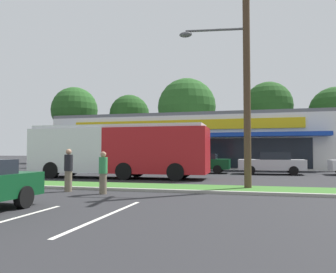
{
  "coord_description": "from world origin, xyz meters",
  "views": [
    {
      "loc": [
        6.3,
        -0.4,
        1.62
      ],
      "look_at": [
        1.49,
        18.1,
        2.48
      ],
      "focal_mm": 36.24,
      "sensor_mm": 36.0,
      "label": 1
    }
  ],
  "objects_px": {
    "utility_pole": "(243,69)",
    "pedestrian_by_pole": "(103,173)",
    "car_2": "(59,162)",
    "car_4": "(272,163)",
    "city_bus": "(118,149)",
    "car_3": "(201,163)",
    "pedestrian_near_bench": "(68,170)"
  },
  "relations": [
    {
      "from": "utility_pole",
      "to": "city_bus",
      "type": "relative_size",
      "value": 0.86
    },
    {
      "from": "utility_pole",
      "to": "car_4",
      "type": "xyz_separation_m",
      "value": [
        1.59,
        10.93,
        -4.31
      ]
    },
    {
      "from": "car_4",
      "to": "pedestrian_near_bench",
      "type": "height_order",
      "value": "pedestrian_near_bench"
    },
    {
      "from": "pedestrian_by_pole",
      "to": "car_3",
      "type": "bearing_deg",
      "value": 115.44
    },
    {
      "from": "city_bus",
      "to": "car_3",
      "type": "relative_size",
      "value": 2.54
    },
    {
      "from": "car_2",
      "to": "car_3",
      "type": "height_order",
      "value": "car_3"
    },
    {
      "from": "pedestrian_near_bench",
      "to": "city_bus",
      "type": "bearing_deg",
      "value": 26.04
    },
    {
      "from": "utility_pole",
      "to": "city_bus",
      "type": "xyz_separation_m",
      "value": [
        -7.76,
        4.89,
        -3.36
      ]
    },
    {
      "from": "utility_pole",
      "to": "pedestrian_near_bench",
      "type": "distance_m",
      "value": 8.44
    },
    {
      "from": "car_3",
      "to": "pedestrian_near_bench",
      "type": "height_order",
      "value": "pedestrian_near_bench"
    },
    {
      "from": "car_4",
      "to": "pedestrian_by_pole",
      "type": "relative_size",
      "value": 2.83
    },
    {
      "from": "utility_pole",
      "to": "car_3",
      "type": "relative_size",
      "value": 2.18
    },
    {
      "from": "car_2",
      "to": "pedestrian_near_bench",
      "type": "distance_m",
      "value": 15.88
    },
    {
      "from": "car_2",
      "to": "car_4",
      "type": "bearing_deg",
      "value": 179.75
    },
    {
      "from": "car_3",
      "to": "pedestrian_by_pole",
      "type": "height_order",
      "value": "pedestrian_by_pole"
    },
    {
      "from": "car_4",
      "to": "pedestrian_near_bench",
      "type": "distance_m",
      "value": 15.67
    },
    {
      "from": "utility_pole",
      "to": "car_2",
      "type": "bearing_deg",
      "value": 145.01
    },
    {
      "from": "pedestrian_near_bench",
      "to": "utility_pole",
      "type": "bearing_deg",
      "value": -52.89
    },
    {
      "from": "city_bus",
      "to": "utility_pole",
      "type": "bearing_deg",
      "value": 146.66
    },
    {
      "from": "pedestrian_near_bench",
      "to": "pedestrian_by_pole",
      "type": "bearing_deg",
      "value": -83.44
    },
    {
      "from": "car_3",
      "to": "pedestrian_near_bench",
      "type": "relative_size",
      "value": 2.53
    },
    {
      "from": "utility_pole",
      "to": "pedestrian_by_pole",
      "type": "bearing_deg",
      "value": -153.43
    },
    {
      "from": "car_4",
      "to": "utility_pole",
      "type": "bearing_deg",
      "value": 81.71
    },
    {
      "from": "city_bus",
      "to": "pedestrian_near_bench",
      "type": "distance_m",
      "value": 7.2
    },
    {
      "from": "car_3",
      "to": "pedestrian_near_bench",
      "type": "bearing_deg",
      "value": 76.06
    },
    {
      "from": "car_3",
      "to": "car_2",
      "type": "bearing_deg",
      "value": 1.16
    },
    {
      "from": "car_4",
      "to": "city_bus",
      "type": "bearing_deg",
      "value": 32.87
    },
    {
      "from": "car_4",
      "to": "pedestrian_near_bench",
      "type": "bearing_deg",
      "value": 57.0
    },
    {
      "from": "city_bus",
      "to": "pedestrian_near_bench",
      "type": "height_order",
      "value": "city_bus"
    },
    {
      "from": "car_2",
      "to": "car_4",
      "type": "xyz_separation_m",
      "value": [
        17.33,
        -0.08,
        0.08
      ]
    },
    {
      "from": "car_3",
      "to": "city_bus",
      "type": "bearing_deg",
      "value": 56.82
    },
    {
      "from": "car_2",
      "to": "pedestrian_near_bench",
      "type": "bearing_deg",
      "value": 123.62
    }
  ]
}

